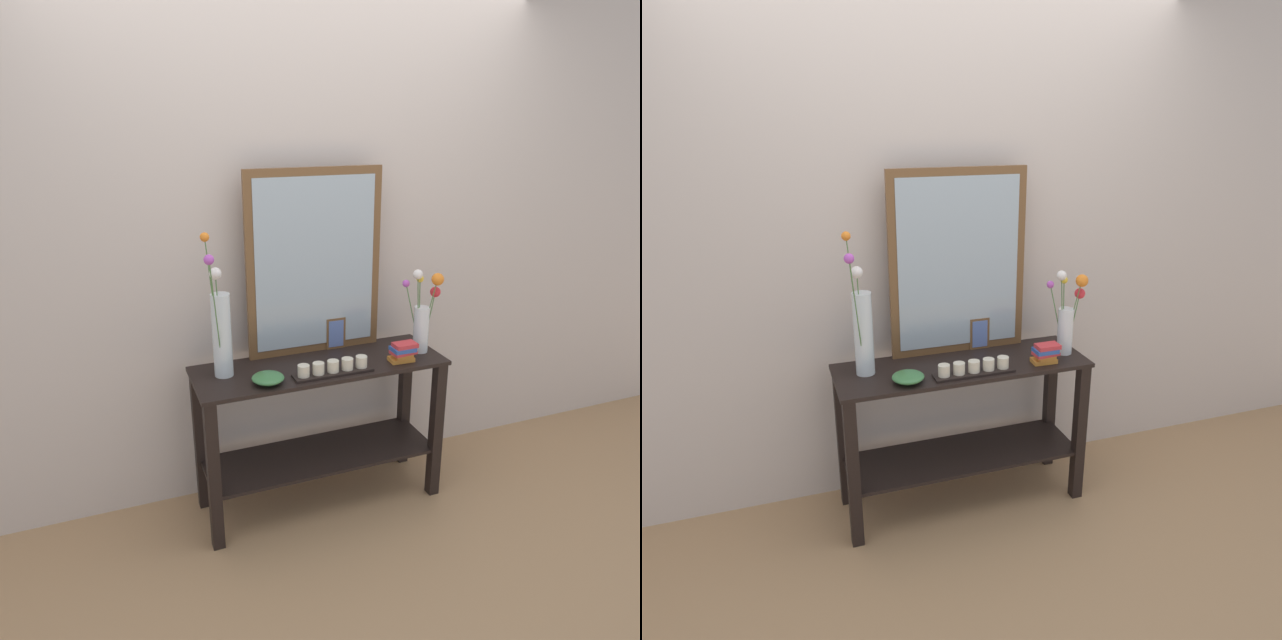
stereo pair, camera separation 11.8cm
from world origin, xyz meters
TOP-DOWN VIEW (x-y plane):
  - ground_plane at (0.00, 0.00)m, footprint 7.00×6.00m
  - wall_back at (0.00, 0.33)m, footprint 6.40×0.08m
  - console_table at (0.00, 0.00)m, footprint 1.25×0.42m
  - mirror_leaning at (0.04, 0.18)m, footprint 0.70×0.03m
  - tall_vase_left at (-0.47, 0.04)m, footprint 0.13×0.19m
  - vase_right at (0.55, -0.04)m, footprint 0.18×0.15m
  - candle_tray at (0.02, -0.13)m, footprint 0.39×0.09m
  - picture_frame_small at (0.15, 0.16)m, footprint 0.11×0.01m
  - decorative_bowl at (-0.30, -0.12)m, footprint 0.15×0.15m
  - book_stack at (0.39, -0.12)m, footprint 0.13×0.10m

SIDE VIEW (x-z plane):
  - ground_plane at x=0.00m, z-range -0.02..0.00m
  - console_table at x=0.00m, z-range 0.10..0.89m
  - decorative_bowl at x=-0.30m, z-range 0.79..0.84m
  - candle_tray at x=0.02m, z-range 0.78..0.84m
  - book_stack at x=0.39m, z-range 0.78..0.88m
  - picture_frame_small at x=0.15m, z-range 0.78..0.95m
  - vase_right at x=0.55m, z-range 0.75..1.20m
  - tall_vase_left at x=-0.47m, z-range 0.67..1.36m
  - mirror_leaning at x=0.04m, z-range 0.78..1.71m
  - wall_back at x=0.00m, z-range 0.00..2.70m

